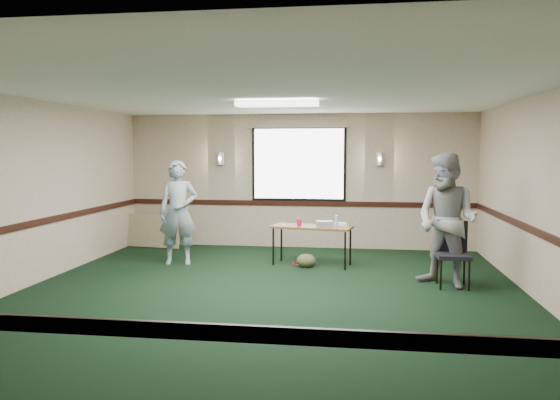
# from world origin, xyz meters

# --- Properties ---
(ground) EXTENTS (8.00, 8.00, 0.00)m
(ground) POSITION_xyz_m (0.00, 0.00, 0.00)
(ground) COLOR black
(ground) RESTS_ON ground
(room_shell) EXTENTS (8.00, 8.02, 8.00)m
(room_shell) POSITION_xyz_m (0.00, 2.12, 1.58)
(room_shell) COLOR tan
(room_shell) RESTS_ON ground
(folding_table) EXTENTS (1.43, 0.79, 0.68)m
(folding_table) POSITION_xyz_m (0.42, 2.26, 0.63)
(folding_table) COLOR brown
(folding_table) RESTS_ON ground
(projector) EXTENTS (0.32, 0.28, 0.09)m
(projector) POSITION_xyz_m (0.63, 2.24, 0.72)
(projector) COLOR gray
(projector) RESTS_ON folding_table
(game_console) EXTENTS (0.22, 0.19, 0.05)m
(game_console) POSITION_xyz_m (0.89, 2.35, 0.70)
(game_console) COLOR white
(game_console) RESTS_ON folding_table
(red_cup) EXTENTS (0.08, 0.08, 0.12)m
(red_cup) POSITION_xyz_m (0.20, 2.22, 0.74)
(red_cup) COLOR red
(red_cup) RESTS_ON folding_table
(water_bottle) EXTENTS (0.06, 0.06, 0.20)m
(water_bottle) POSITION_xyz_m (0.84, 2.13, 0.78)
(water_bottle) COLOR #81B3D3
(water_bottle) RESTS_ON folding_table
(duffel_bag) EXTENTS (0.34, 0.26, 0.23)m
(duffel_bag) POSITION_xyz_m (0.34, 2.07, 0.11)
(duffel_bag) COLOR #454527
(duffel_bag) RESTS_ON ground
(cable_coil) EXTENTS (0.41, 0.41, 0.02)m
(cable_coil) POSITION_xyz_m (0.24, 2.32, 0.01)
(cable_coil) COLOR red
(cable_coil) RESTS_ON ground
(folded_table) EXTENTS (1.32, 0.38, 0.67)m
(folded_table) POSITION_xyz_m (-3.00, 3.60, 0.34)
(folded_table) COLOR #99885E
(folded_table) RESTS_ON ground
(conference_chair) EXTENTS (0.46, 0.48, 0.93)m
(conference_chair) POSITION_xyz_m (2.54, 1.10, 0.55)
(conference_chair) COLOR black
(conference_chair) RESTS_ON ground
(person_left) EXTENTS (0.73, 0.55, 1.80)m
(person_left) POSITION_xyz_m (-1.88, 2.04, 0.90)
(person_left) COLOR #456C99
(person_left) RESTS_ON ground
(person_right) EXTENTS (1.19, 1.16, 1.92)m
(person_right) POSITION_xyz_m (2.45, 1.04, 0.96)
(person_right) COLOR #7DA2C3
(person_right) RESTS_ON ground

